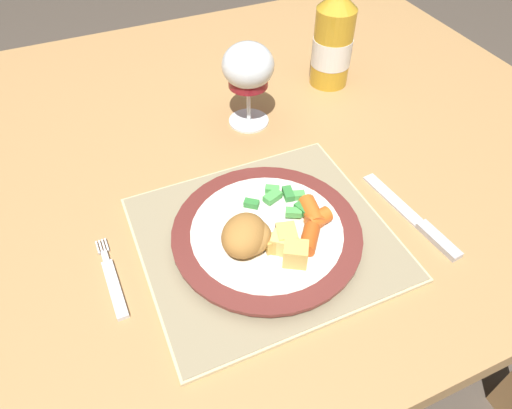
{
  "coord_description": "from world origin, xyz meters",
  "views": [
    {
      "loc": [
        -0.2,
        -0.58,
        1.22
      ],
      "look_at": [
        -0.03,
        -0.19,
        0.78
      ],
      "focal_mm": 32.0,
      "sensor_mm": 36.0,
      "label": 1
    }
  ],
  "objects": [
    {
      "name": "breaded_croquettes",
      "position": [
        -0.07,
        -0.24,
        0.79
      ],
      "size": [
        0.09,
        0.09,
        0.04
      ],
      "color": "#A87033",
      "rests_on": "dinner_plate"
    },
    {
      "name": "table_knife",
      "position": [
        0.18,
        -0.28,
        0.74
      ],
      "size": [
        0.04,
        0.18,
        0.01
      ],
      "color": "silver",
      "rests_on": "dining_table"
    },
    {
      "name": "green_beans_pile",
      "position": [
        0.01,
        -0.2,
        0.77
      ],
      "size": [
        0.09,
        0.08,
        0.02
      ],
      "color": "#4CA84C",
      "rests_on": "dinner_plate"
    },
    {
      "name": "dining_table",
      "position": [
        0.0,
        0.0,
        0.65
      ],
      "size": [
        1.25,
        0.97,
        0.74
      ],
      "color": "#AD7F4C",
      "rests_on": "ground"
    },
    {
      "name": "wine_glass",
      "position": [
        0.05,
        0.03,
        0.84
      ],
      "size": [
        0.08,
        0.08,
        0.15
      ],
      "color": "silver",
      "rests_on": "dining_table"
    },
    {
      "name": "roast_potatoes",
      "position": [
        -0.02,
        -0.27,
        0.78
      ],
      "size": [
        0.05,
        0.06,
        0.03
      ],
      "color": "gold",
      "rests_on": "dinner_plate"
    },
    {
      "name": "ground_plane",
      "position": [
        0.0,
        0.0,
        0.0
      ],
      "size": [
        6.0,
        6.0,
        0.0
      ],
      "primitive_type": "plane",
      "color": "#4C4238"
    },
    {
      "name": "bottle",
      "position": [
        0.25,
        0.09,
        0.83
      ],
      "size": [
        0.07,
        0.07,
        0.24
      ],
      "color": "gold",
      "rests_on": "dining_table"
    },
    {
      "name": "fork",
      "position": [
        -0.23,
        -0.21,
        0.74
      ],
      "size": [
        0.02,
        0.13,
        0.01
      ],
      "color": "silver",
      "rests_on": "dining_table"
    },
    {
      "name": "dinner_plate",
      "position": [
        -0.03,
        -0.23,
        0.76
      ],
      "size": [
        0.25,
        0.25,
        0.02
      ],
      "color": "white",
      "rests_on": "placemat"
    },
    {
      "name": "placemat",
      "position": [
        -0.03,
        -0.22,
        0.74
      ],
      "size": [
        0.33,
        0.3,
        0.01
      ],
      "color": "#CCB789",
      "rests_on": "dining_table"
    },
    {
      "name": "glazed_carrots",
      "position": [
        0.03,
        -0.25,
        0.78
      ],
      "size": [
        0.07,
        0.09,
        0.02
      ],
      "color": "#CC5119",
      "rests_on": "dinner_plate"
    }
  ]
}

